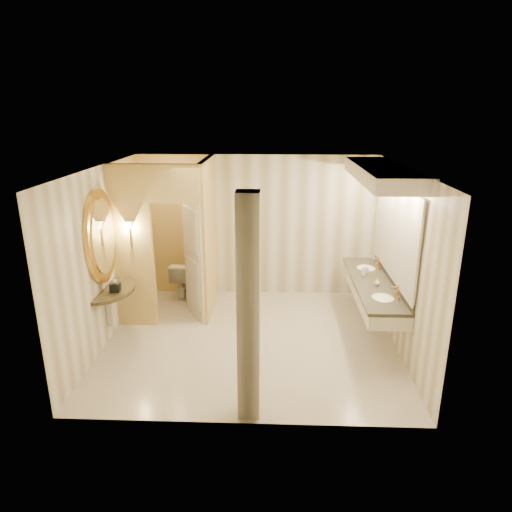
{
  "coord_description": "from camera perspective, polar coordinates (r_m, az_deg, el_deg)",
  "views": [
    {
      "loc": [
        0.34,
        -6.45,
        3.52
      ],
      "look_at": [
        0.08,
        0.2,
        1.34
      ],
      "focal_mm": 32.0,
      "sensor_mm": 36.0,
      "label": 1
    }
  ],
  "objects": [
    {
      "name": "wall_left",
      "position": [
        7.28,
        -18.69,
        -0.2
      ],
      "size": [
        0.02,
        4.0,
        2.7
      ],
      "primitive_type": "cube",
      "color": "silver",
      "rests_on": "floor"
    },
    {
      "name": "wall_right",
      "position": [
        7.07,
        17.82,
        -0.66
      ],
      "size": [
        0.02,
        4.0,
        2.7
      ],
      "primitive_type": "cube",
      "color": "silver",
      "rests_on": "floor"
    },
    {
      "name": "toilet",
      "position": [
        8.96,
        -8.95,
        -2.8
      ],
      "size": [
        0.48,
        0.74,
        0.71
      ],
      "primitive_type": "imported",
      "rotation": [
        0.0,
        0.0,
        3.02
      ],
      "color": "white",
      "rests_on": "floor"
    },
    {
      "name": "soap_bottle_a",
      "position": [
        7.88,
        13.72,
        -1.56
      ],
      "size": [
        0.07,
        0.08,
        0.12
      ],
      "primitive_type": "imported",
      "rotation": [
        0.0,
        0.0,
        -0.43
      ],
      "color": "beige",
      "rests_on": "vanity"
    },
    {
      "name": "soap_bottle_c",
      "position": [
        7.69,
        13.33,
        -1.76
      ],
      "size": [
        0.08,
        0.08,
        0.19
      ],
      "primitive_type": "imported",
      "rotation": [
        0.0,
        0.0,
        -0.15
      ],
      "color": "#C6B28C",
      "rests_on": "vanity"
    },
    {
      "name": "floor",
      "position": [
        7.36,
        -0.68,
        -10.47
      ],
      "size": [
        4.5,
        4.5,
        0.0
      ],
      "primitive_type": "plane",
      "color": "beige",
      "rests_on": "ground"
    },
    {
      "name": "console_shelf",
      "position": [
        7.22,
        -18.58,
        -0.36
      ],
      "size": [
        1.09,
        1.09,
        2.0
      ],
      "color": "black",
      "rests_on": "floor"
    },
    {
      "name": "wall_back",
      "position": [
        8.73,
        -0.04,
        3.72
      ],
      "size": [
        4.5,
        0.02,
        2.7
      ],
      "primitive_type": "cube",
      "color": "silver",
      "rests_on": "floor"
    },
    {
      "name": "ceiling",
      "position": [
        6.51,
        -0.77,
        10.88
      ],
      "size": [
        4.5,
        4.5,
        0.0
      ],
      "primitive_type": "plane",
      "rotation": [
        3.14,
        0.0,
        0.0
      ],
      "color": "silver",
      "rests_on": "wall_back"
    },
    {
      "name": "vanity",
      "position": [
        7.29,
        15.18,
        2.44
      ],
      "size": [
        0.75,
        2.59,
        2.09
      ],
      "color": "beige",
      "rests_on": "floor"
    },
    {
      "name": "toilet_closet",
      "position": [
        7.86,
        -8.6,
        2.14
      ],
      "size": [
        1.5,
        1.55,
        2.7
      ],
      "color": "#E2C576",
      "rests_on": "floor"
    },
    {
      "name": "pillar",
      "position": [
        5.14,
        -0.95,
        -6.86
      ],
      "size": [
        0.26,
        0.26,
        2.7
      ],
      "primitive_type": "cube",
      "color": "beige",
      "rests_on": "floor"
    },
    {
      "name": "soap_bottle_b",
      "position": [
        7.34,
        14.92,
        -3.18
      ],
      "size": [
        0.1,
        0.1,
        0.11
      ],
      "primitive_type": "imported",
      "rotation": [
        0.0,
        0.0,
        0.2
      ],
      "color": "silver",
      "rests_on": "vanity"
    },
    {
      "name": "wall_front",
      "position": [
        4.96,
        -1.93,
        -7.82
      ],
      "size": [
        4.5,
        0.02,
        2.7
      ],
      "primitive_type": "cube",
      "color": "silver",
      "rests_on": "floor"
    },
    {
      "name": "tissue_box",
      "position": [
        7.19,
        -17.19,
        -3.72
      ],
      "size": [
        0.15,
        0.15,
        0.14
      ],
      "primitive_type": "cube",
      "rotation": [
        0.0,
        0.0,
        0.08
      ],
      "color": "black",
      "rests_on": "console_shelf"
    },
    {
      "name": "wall_sconce",
      "position": [
        7.46,
        -15.51,
        3.59
      ],
      "size": [
        0.14,
        0.14,
        0.42
      ],
      "color": "#B37839",
      "rests_on": "toilet_closet"
    }
  ]
}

